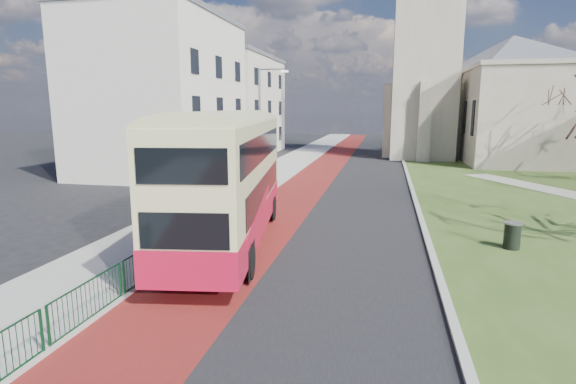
# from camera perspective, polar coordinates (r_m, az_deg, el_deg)

# --- Properties ---
(ground) EXTENTS (160.00, 160.00, 0.00)m
(ground) POSITION_cam_1_polar(r_m,az_deg,el_deg) (14.65, -5.64, -11.07)
(ground) COLOR black
(ground) RESTS_ON ground
(road_carriageway) EXTENTS (9.00, 120.00, 0.01)m
(road_carriageway) POSITION_cam_1_polar(r_m,az_deg,el_deg) (33.49, 7.37, 1.26)
(road_carriageway) COLOR black
(road_carriageway) RESTS_ON ground
(bus_lane) EXTENTS (3.40, 120.00, 0.01)m
(bus_lane) POSITION_cam_1_polar(r_m,az_deg,el_deg) (33.82, 2.81, 1.43)
(bus_lane) COLOR #591414
(bus_lane) RESTS_ON ground
(pavement_west) EXTENTS (4.00, 120.00, 0.12)m
(pavement_west) POSITION_cam_1_polar(r_m,az_deg,el_deg) (34.62, -3.41, 1.73)
(pavement_west) COLOR gray
(pavement_west) RESTS_ON ground
(kerb_west) EXTENTS (0.25, 120.00, 0.13)m
(kerb_west) POSITION_cam_1_polar(r_m,az_deg,el_deg) (34.14, -0.18, 1.63)
(kerb_west) COLOR #999993
(kerb_west) RESTS_ON ground
(kerb_east) EXTENTS (0.25, 80.00, 0.13)m
(kerb_east) POSITION_cam_1_polar(r_m,az_deg,el_deg) (35.39, 15.10, 1.58)
(kerb_east) COLOR #999993
(kerb_east) RESTS_ON ground
(pedestrian_railing) EXTENTS (0.07, 24.00, 1.12)m
(pedestrian_railing) POSITION_cam_1_polar(r_m,az_deg,el_deg) (19.03, -10.47, -4.32)
(pedestrian_railing) COLOR #0D3B1C
(pedestrian_railing) RESTS_ON ground
(gothic_church) EXTENTS (16.38, 18.00, 40.00)m
(gothic_church) POSITION_cam_1_polar(r_m,az_deg,el_deg) (52.18, 22.46, 18.37)
(gothic_church) COLOR gray
(gothic_church) RESTS_ON ground
(street_block_near) EXTENTS (10.30, 14.30, 13.00)m
(street_block_near) POSITION_cam_1_polar(r_m,az_deg,el_deg) (39.43, -15.68, 11.85)
(street_block_near) COLOR beige
(street_block_near) RESTS_ON ground
(street_block_far) EXTENTS (10.30, 16.30, 11.50)m
(street_block_far) POSITION_cam_1_polar(r_m,az_deg,el_deg) (54.11, -7.61, 10.91)
(street_block_far) COLOR beige
(street_block_far) RESTS_ON ground
(streetlamp) EXTENTS (2.13, 0.18, 8.00)m
(streetlamp) POSITION_cam_1_polar(r_m,az_deg,el_deg) (32.12, -3.34, 9.16)
(streetlamp) COLOR gray
(streetlamp) RESTS_ON pavement_west
(bus) EXTENTS (4.62, 12.43, 5.08)m
(bus) POSITION_cam_1_polar(r_m,az_deg,el_deg) (17.74, -7.57, 2.42)
(bus) COLOR #A90F2C
(bus) RESTS_ON ground
(litter_bin) EXTENTS (0.82, 0.82, 1.05)m
(litter_bin) POSITION_cam_1_polar(r_m,az_deg,el_deg) (19.42, 26.59, -4.95)
(litter_bin) COLOR black
(litter_bin) RESTS_ON grass_green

